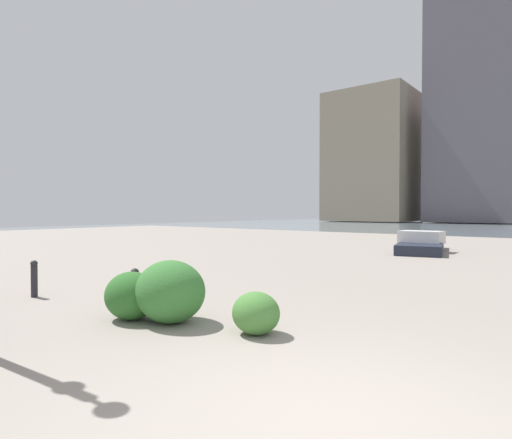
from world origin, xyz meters
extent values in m
cube|color=#5B5660|center=(11.10, -64.94, 17.63)|extent=(11.91, 13.00, 35.27)
cube|color=gray|center=(25.73, -61.57, 10.15)|extent=(12.84, 11.02, 20.30)
cylinder|color=#232328|center=(3.97, -1.00, 0.33)|extent=(0.12, 0.12, 0.66)
sphere|color=#232328|center=(3.97, -1.00, 0.70)|extent=(0.13, 0.13, 0.13)
cylinder|color=#232328|center=(6.78, -0.73, 0.30)|extent=(0.12, 0.12, 0.60)
sphere|color=#232328|center=(6.78, -0.73, 0.64)|extent=(0.13, 0.13, 0.13)
ellipsoid|color=#2D6628|center=(3.91, -0.90, 0.36)|extent=(0.85, 0.77, 0.73)
ellipsoid|color=#387533|center=(3.31, -1.14, 0.46)|extent=(1.08, 0.98, 0.92)
ellipsoid|color=#477F38|center=(1.96, -1.47, 0.28)|extent=(0.67, 0.60, 0.57)
cube|color=#1E2333|center=(3.73, -14.47, 0.13)|extent=(2.59, 4.72, 0.50)
cube|color=silver|center=(3.73, -14.47, 0.58)|extent=(1.61, 1.00, 0.50)
camera|label=1|loc=(-1.49, 2.90, 1.66)|focal=29.42mm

